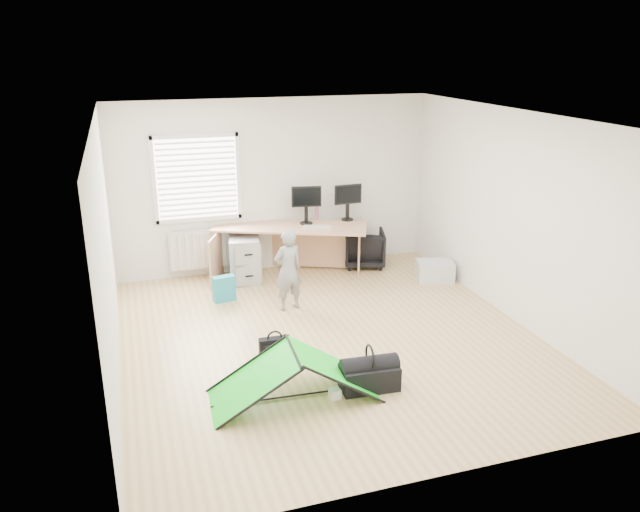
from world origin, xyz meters
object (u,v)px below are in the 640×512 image
object	(u,v)px
thermos	(317,213)
person	(288,270)
filing_cabinet	(245,259)
storage_crate	(435,271)
desk	(290,250)
office_chair	(364,248)
laptop_bag	(275,349)
monitor_right	(347,207)
kite	(294,374)
duffel_bag	(369,377)
monitor_left	(306,210)

from	to	relation	value
thermos	person	bearing A→B (deg)	-120.34
filing_cabinet	storage_crate	world-z (taller)	filing_cabinet
filing_cabinet	thermos	bearing A→B (deg)	21.72
desk	office_chair	size ratio (longest dim) A/B	3.59
person	laptop_bag	world-z (taller)	person
monitor_right	kite	bearing A→B (deg)	-120.13
duffel_bag	desk	bearing A→B (deg)	91.54
office_chair	duffel_bag	bearing A→B (deg)	86.21
storage_crate	desk	bearing A→B (deg)	155.98
office_chair	kite	size ratio (longest dim) A/B	0.38
monitor_left	monitor_right	bearing A→B (deg)	10.85
office_chair	storage_crate	world-z (taller)	office_chair
filing_cabinet	monitor_right	world-z (taller)	monitor_right
monitor_left	kite	distance (m)	3.80
laptop_bag	monitor_right	bearing A→B (deg)	57.68
duffel_bag	filing_cabinet	bearing A→B (deg)	103.23
monitor_right	person	xyz separation A→B (m)	(-1.33, -1.33, -0.45)
monitor_left	thermos	bearing A→B (deg)	48.32
kite	monitor_left	bearing A→B (deg)	74.89
desk	person	xyz separation A→B (m)	(-0.38, -1.29, 0.17)
monitor_right	storage_crate	size ratio (longest dim) A/B	0.81
desk	thermos	xyz separation A→B (m)	(0.50, 0.22, 0.51)
monitor_right	laptop_bag	bearing A→B (deg)	-127.00
desk	monitor_left	world-z (taller)	monitor_left
thermos	kite	world-z (taller)	thermos
monitor_left	desk	bearing A→B (deg)	-163.65
person	duffel_bag	world-z (taller)	person
monitor_right	kite	xyz separation A→B (m)	(-1.86, -3.54, -0.75)
monitor_left	thermos	distance (m)	0.32
person	duffel_bag	size ratio (longest dim) A/B	1.87
desk	person	distance (m)	1.36
desk	storage_crate	bearing A→B (deg)	-0.99
monitor_left	laptop_bag	distance (m)	3.05
office_chair	person	xyz separation A→B (m)	(-1.63, -1.34, 0.27)
desk	monitor_left	bearing A→B (deg)	29.50
desk	office_chair	distance (m)	1.26
person	kite	bearing A→B (deg)	62.92
filing_cabinet	storage_crate	size ratio (longest dim) A/B	1.27
laptop_bag	thermos	bearing A→B (deg)	66.16
laptop_bag	monitor_left	bearing A→B (deg)	68.68
desk	duffel_bag	size ratio (longest dim) A/B	3.87
laptop_bag	kite	bearing A→B (deg)	-88.30
monitor_left	kite	size ratio (longest dim) A/B	0.27
monitor_right	thermos	world-z (taller)	monitor_right
desk	monitor_right	distance (m)	1.13
monitor_left	storage_crate	size ratio (longest dim) A/B	0.84
laptop_bag	storage_crate	bearing A→B (deg)	32.69
monitor_right	duffel_bag	world-z (taller)	monitor_right
filing_cabinet	office_chair	xyz separation A→B (m)	(1.99, 0.07, -0.05)
storage_crate	person	bearing A→B (deg)	-171.14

